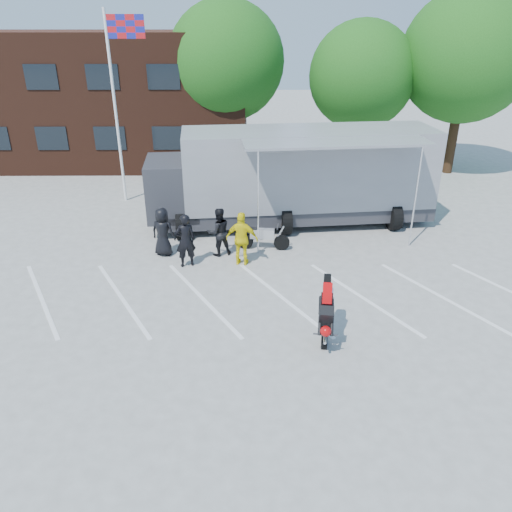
{
  "coord_description": "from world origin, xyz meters",
  "views": [
    {
      "loc": [
        -0.71,
        -11.98,
        7.55
      ],
      "look_at": [
        -0.58,
        1.17,
        1.3
      ],
      "focal_mm": 35.0,
      "sensor_mm": 36.0,
      "label": 1
    }
  ],
  "objects_px": {
    "transporter_truck": "(294,223)",
    "spectator_leather_c": "(219,232)",
    "tree_right": "(466,57)",
    "stunt_bike_rider": "(324,333)",
    "spectator_hivis": "(242,239)",
    "flagpole": "(119,85)",
    "spectator_leather_a": "(163,232)",
    "tree_left": "(226,61)",
    "parked_motorcycle": "(263,249)",
    "tree_mid": "(362,76)",
    "spectator_leather_b": "(185,241)"
  },
  "relations": [
    {
      "from": "tree_mid",
      "to": "spectator_leather_a",
      "type": "xyz_separation_m",
      "value": [
        -8.79,
        -10.92,
        -4.08
      ]
    },
    {
      "from": "tree_mid",
      "to": "transporter_truck",
      "type": "bearing_deg",
      "value": -116.62
    },
    {
      "from": "tree_left",
      "to": "transporter_truck",
      "type": "height_order",
      "value": "tree_left"
    },
    {
      "from": "transporter_truck",
      "to": "spectator_leather_a",
      "type": "xyz_separation_m",
      "value": [
        -4.83,
        -3.01,
        0.86
      ]
    },
    {
      "from": "spectator_leather_b",
      "to": "flagpole",
      "type": "bearing_deg",
      "value": -84.07
    },
    {
      "from": "flagpole",
      "to": "spectator_hivis",
      "type": "bearing_deg",
      "value": -52.09
    },
    {
      "from": "flagpole",
      "to": "spectator_leather_a",
      "type": "relative_size",
      "value": 4.63
    },
    {
      "from": "tree_left",
      "to": "transporter_truck",
      "type": "distance_m",
      "value": 10.93
    },
    {
      "from": "tree_right",
      "to": "spectator_hivis",
      "type": "height_order",
      "value": "tree_right"
    },
    {
      "from": "tree_mid",
      "to": "spectator_leather_c",
      "type": "distance_m",
      "value": 13.54
    },
    {
      "from": "flagpole",
      "to": "stunt_bike_rider",
      "type": "relative_size",
      "value": 4.17
    },
    {
      "from": "transporter_truck",
      "to": "stunt_bike_rider",
      "type": "distance_m",
      "value": 7.97
    },
    {
      "from": "spectator_hivis",
      "to": "spectator_leather_b",
      "type": "bearing_deg",
      "value": 13.88
    },
    {
      "from": "spectator_hivis",
      "to": "flagpole",
      "type": "bearing_deg",
      "value": -41.71
    },
    {
      "from": "spectator_leather_b",
      "to": "spectator_leather_c",
      "type": "distance_m",
      "value": 1.37
    },
    {
      "from": "tree_left",
      "to": "tree_right",
      "type": "distance_m",
      "value": 12.1
    },
    {
      "from": "stunt_bike_rider",
      "to": "spectator_leather_a",
      "type": "relative_size",
      "value": 1.11
    },
    {
      "from": "spectator_hivis",
      "to": "tree_mid",
      "type": "bearing_deg",
      "value": -106.86
    },
    {
      "from": "tree_right",
      "to": "spectator_leather_b",
      "type": "distance_m",
      "value": 17.86
    },
    {
      "from": "tree_right",
      "to": "spectator_leather_c",
      "type": "height_order",
      "value": "tree_right"
    },
    {
      "from": "flagpole",
      "to": "spectator_leather_c",
      "type": "relative_size",
      "value": 4.61
    },
    {
      "from": "spectator_leather_a",
      "to": "tree_left",
      "type": "bearing_deg",
      "value": -80.97
    },
    {
      "from": "tree_right",
      "to": "stunt_bike_rider",
      "type": "height_order",
      "value": "tree_right"
    },
    {
      "from": "spectator_leather_a",
      "to": "transporter_truck",
      "type": "bearing_deg",
      "value": -130.45
    },
    {
      "from": "flagpole",
      "to": "spectator_hivis",
      "type": "height_order",
      "value": "flagpole"
    },
    {
      "from": "tree_left",
      "to": "parked_motorcycle",
      "type": "relative_size",
      "value": 4.49
    },
    {
      "from": "transporter_truck",
      "to": "spectator_hivis",
      "type": "relative_size",
      "value": 6.4
    },
    {
      "from": "stunt_bike_rider",
      "to": "tree_mid",
      "type": "bearing_deg",
      "value": 84.31
    },
    {
      "from": "flagpole",
      "to": "stunt_bike_rider",
      "type": "xyz_separation_m",
      "value": [
        7.46,
        -10.87,
        -5.05
      ]
    },
    {
      "from": "spectator_hivis",
      "to": "transporter_truck",
      "type": "bearing_deg",
      "value": -108.1
    },
    {
      "from": "transporter_truck",
      "to": "flagpole",
      "type": "bearing_deg",
      "value": 152.44
    },
    {
      "from": "spectator_leather_a",
      "to": "tree_mid",
      "type": "bearing_deg",
      "value": -111.26
    },
    {
      "from": "transporter_truck",
      "to": "spectator_hivis",
      "type": "bearing_deg",
      "value": -124.3
    },
    {
      "from": "transporter_truck",
      "to": "stunt_bike_rider",
      "type": "height_order",
      "value": "transporter_truck"
    },
    {
      "from": "tree_right",
      "to": "spectator_leather_b",
      "type": "relative_size",
      "value": 4.92
    },
    {
      "from": "tree_mid",
      "to": "parked_motorcycle",
      "type": "relative_size",
      "value": 3.99
    },
    {
      "from": "tree_mid",
      "to": "spectator_leather_b",
      "type": "bearing_deg",
      "value": -123.76
    },
    {
      "from": "flagpole",
      "to": "spectator_leather_c",
      "type": "bearing_deg",
      "value": -53.5
    },
    {
      "from": "spectator_leather_a",
      "to": "spectator_leather_b",
      "type": "relative_size",
      "value": 0.93
    },
    {
      "from": "tree_left",
      "to": "tree_mid",
      "type": "height_order",
      "value": "tree_left"
    },
    {
      "from": "parked_motorcycle",
      "to": "tree_left",
      "type": "bearing_deg",
      "value": 14.96
    },
    {
      "from": "transporter_truck",
      "to": "spectator_leather_c",
      "type": "distance_m",
      "value": 4.28
    },
    {
      "from": "transporter_truck",
      "to": "tree_left",
      "type": "bearing_deg",
      "value": 103.02
    },
    {
      "from": "parked_motorcycle",
      "to": "stunt_bike_rider",
      "type": "height_order",
      "value": "stunt_bike_rider"
    },
    {
      "from": "flagpole",
      "to": "transporter_truck",
      "type": "distance_m",
      "value": 9.33
    },
    {
      "from": "tree_right",
      "to": "spectator_leather_a",
      "type": "height_order",
      "value": "tree_right"
    },
    {
      "from": "parked_motorcycle",
      "to": "stunt_bike_rider",
      "type": "xyz_separation_m",
      "value": [
        1.49,
        -5.38,
        0.0
      ]
    },
    {
      "from": "flagpole",
      "to": "transporter_truck",
      "type": "relative_size",
      "value": 0.67
    },
    {
      "from": "spectator_leather_c",
      "to": "spectator_hivis",
      "type": "relative_size",
      "value": 0.94
    },
    {
      "from": "parked_motorcycle",
      "to": "stunt_bike_rider",
      "type": "bearing_deg",
      "value": -158.15
    }
  ]
}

